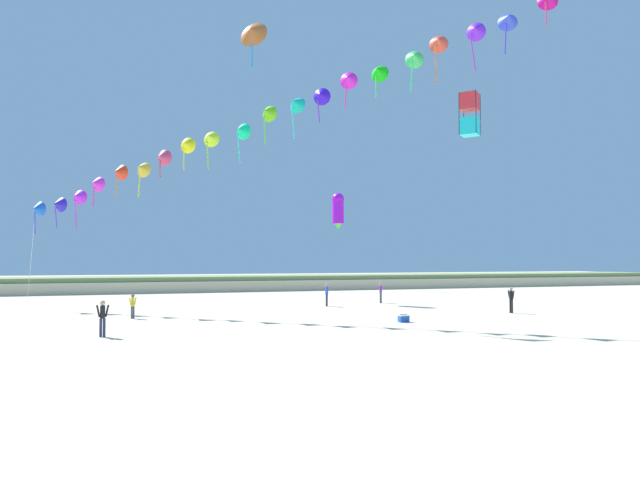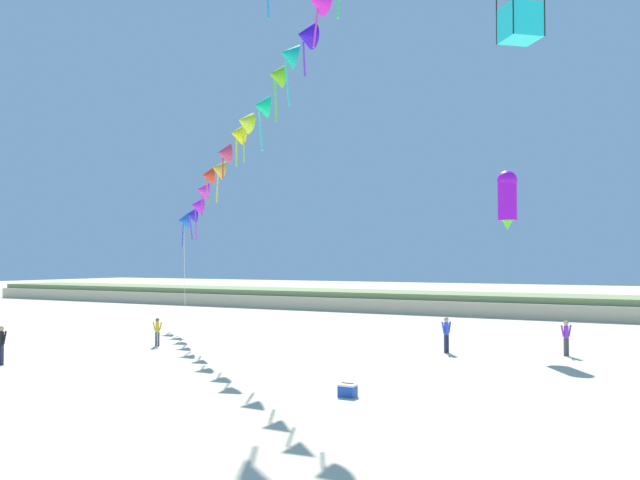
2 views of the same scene
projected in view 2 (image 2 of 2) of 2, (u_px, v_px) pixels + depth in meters
ground_plane at (71, 440)px, 17.08m from camera, size 240.00×240.00×0.00m
dune_ridge at (508, 304)px, 56.92m from camera, size 120.00×8.56×1.69m
person_near_right at (1, 342)px, 29.28m from camera, size 0.60×0.23×1.70m
person_mid_center at (566, 336)px, 32.10m from camera, size 0.49×0.46×1.68m
person_far_left at (446, 332)px, 33.20m from camera, size 0.38×0.57×1.75m
person_far_right at (157, 330)px, 35.82m from camera, size 0.48×0.32×1.48m
kite_banner_string at (265, 92)px, 32.17m from camera, size 29.73×23.34×18.56m
large_kite_mid_trail at (507, 198)px, 35.33m from camera, size 1.32×1.32×3.11m
beach_cooler at (348, 390)px, 22.49m from camera, size 0.58×0.41×0.46m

